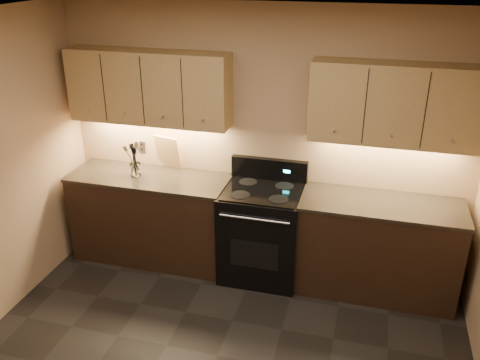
# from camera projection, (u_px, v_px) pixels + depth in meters

# --- Properties ---
(ceiling) EXTENTS (4.00, 4.00, 0.00)m
(ceiling) POSITION_uv_depth(u_px,v_px,m) (183.00, 33.00, 2.66)
(ceiling) COLOR silver
(ceiling) RESTS_ON wall_back
(wall_back) EXTENTS (4.00, 0.04, 2.60)m
(wall_back) POSITION_uv_depth(u_px,v_px,m) (263.00, 141.00, 4.95)
(wall_back) COLOR tan
(wall_back) RESTS_ON ground
(counter_left) EXTENTS (1.62, 0.62, 0.93)m
(counter_left) POSITION_uv_depth(u_px,v_px,m) (152.00, 217.00, 5.29)
(counter_left) COLOR black
(counter_left) RESTS_ON ground
(counter_right) EXTENTS (1.46, 0.62, 0.93)m
(counter_right) POSITION_uv_depth(u_px,v_px,m) (377.00, 247.00, 4.75)
(counter_right) COLOR black
(counter_right) RESTS_ON ground
(stove) EXTENTS (0.76, 0.68, 1.14)m
(stove) POSITION_uv_depth(u_px,v_px,m) (262.00, 231.00, 4.99)
(stove) COLOR black
(stove) RESTS_ON ground
(upper_cab_left) EXTENTS (1.60, 0.30, 0.70)m
(upper_cab_left) POSITION_uv_depth(u_px,v_px,m) (149.00, 87.00, 4.87)
(upper_cab_left) COLOR tan
(upper_cab_left) RESTS_ON wall_back
(upper_cab_right) EXTENTS (1.44, 0.30, 0.70)m
(upper_cab_right) POSITION_uv_depth(u_px,v_px,m) (395.00, 104.00, 4.33)
(upper_cab_right) COLOR tan
(upper_cab_right) RESTS_ON wall_back
(outlet_plate) EXTENTS (0.08, 0.01, 0.12)m
(outlet_plate) POSITION_uv_depth(u_px,v_px,m) (142.00, 147.00, 5.33)
(outlet_plate) COLOR #B2B5BA
(outlet_plate) RESTS_ON wall_back
(utensil_crock) EXTENTS (0.12, 0.12, 0.13)m
(utensil_crock) POSITION_uv_depth(u_px,v_px,m) (136.00, 170.00, 5.10)
(utensil_crock) COLOR white
(utensil_crock) RESTS_ON counter_left
(cutting_board) EXTENTS (0.30, 0.16, 0.35)m
(cutting_board) POSITION_uv_depth(u_px,v_px,m) (168.00, 152.00, 5.22)
(cutting_board) COLOR tan
(cutting_board) RESTS_ON counter_left
(wooden_spoon) EXTENTS (0.12, 0.10, 0.34)m
(wooden_spoon) POSITION_uv_depth(u_px,v_px,m) (132.00, 158.00, 5.06)
(wooden_spoon) COLOR tan
(wooden_spoon) RESTS_ON utensil_crock
(black_spoon) EXTENTS (0.09, 0.14, 0.32)m
(black_spoon) POSITION_uv_depth(u_px,v_px,m) (136.00, 159.00, 5.07)
(black_spoon) COLOR black
(black_spoon) RESTS_ON utensil_crock
(black_turner) EXTENTS (0.16, 0.18, 0.34)m
(black_turner) POSITION_uv_depth(u_px,v_px,m) (135.00, 160.00, 5.02)
(black_turner) COLOR black
(black_turner) RESTS_ON utensil_crock
(steel_spatula) EXTENTS (0.22, 0.11, 0.34)m
(steel_spatula) POSITION_uv_depth(u_px,v_px,m) (138.00, 159.00, 5.04)
(steel_spatula) COLOR silver
(steel_spatula) RESTS_ON utensil_crock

